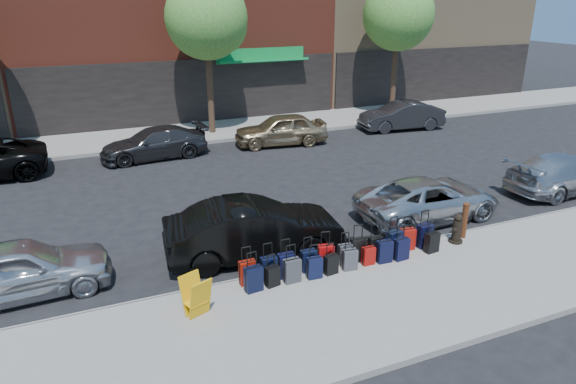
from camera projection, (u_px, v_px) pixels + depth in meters
name	position (u px, v px, depth m)	size (l,w,h in m)	color
ground	(273.00, 203.00, 17.17)	(120.00, 120.00, 0.00)	black
sidewalk_near	(379.00, 300.00, 11.57)	(60.00, 4.00, 0.15)	gray
sidewalk_far	(200.00, 132.00, 25.73)	(60.00, 4.00, 0.15)	gray
curb_near	(337.00, 261.00, 13.30)	(60.00, 0.08, 0.15)	gray
curb_far	(211.00, 142.00, 24.00)	(60.00, 0.08, 0.15)	gray
tree_center	(209.00, 20.00, 23.62)	(3.80, 3.80, 7.27)	black
tree_right	(401.00, 17.00, 27.45)	(3.80, 3.80, 7.27)	black
suitcase_front_0	(248.00, 272.00, 12.00)	(0.39, 0.22, 0.94)	maroon
suitcase_front_1	(269.00, 268.00, 12.20)	(0.39, 0.21, 0.93)	black
suitcase_front_2	(286.00, 265.00, 12.31)	(0.40, 0.22, 0.97)	black
suitcase_front_3	(308.00, 260.00, 12.57)	(0.37, 0.21, 0.90)	black
suitcase_front_4	(326.00, 256.00, 12.76)	(0.42, 0.29, 0.94)	#B00B0C
suitcase_front_5	(345.00, 254.00, 12.91)	(0.37, 0.23, 0.85)	#3A3B40
suitcase_front_6	(358.00, 250.00, 13.04)	(0.43, 0.26, 0.99)	black
suitcase_front_7	(375.00, 247.00, 13.25)	(0.38, 0.22, 0.90)	black
suitcase_front_8	(394.00, 242.00, 13.41)	(0.45, 0.29, 1.02)	black
suitcase_front_9	(407.00, 239.00, 13.64)	(0.41, 0.26, 0.94)	#941009
suitcase_front_10	(425.00, 236.00, 13.77)	(0.45, 0.27, 1.03)	black
suitcase_back_0	(253.00, 279.00, 11.72)	(0.43, 0.28, 0.96)	black
suitcase_back_1	(272.00, 276.00, 11.94)	(0.37, 0.26, 0.80)	black
suitcase_back_2	(292.00, 270.00, 12.09)	(0.40, 0.24, 0.95)	#353539
suitcase_back_3	(314.00, 268.00, 12.27)	(0.37, 0.23, 0.86)	black
suitcase_back_4	(331.00, 264.00, 12.46)	(0.36, 0.23, 0.80)	black
suitcase_back_5	(350.00, 260.00, 12.64)	(0.38, 0.25, 0.86)	#3D3D42
suitcase_back_6	(368.00, 256.00, 12.89)	(0.32, 0.19, 0.76)	#920D09
suitcase_back_7	(384.00, 251.00, 12.99)	(0.40, 0.25, 0.94)	black
suitcase_back_8	(401.00, 249.00, 13.12)	(0.41, 0.26, 0.93)	black
suitcase_back_10	(432.00, 242.00, 13.51)	(0.39, 0.26, 0.88)	black
fire_hydrant	(457.00, 229.00, 14.01)	(0.42, 0.38, 0.83)	black
bollard	(464.00, 220.00, 14.23)	(0.19, 0.19, 1.02)	#38190C
display_rack	(196.00, 296.00, 10.79)	(0.66, 0.69, 0.89)	#E4A30C
car_near_0	(19.00, 269.00, 11.67)	(1.61, 4.01, 1.37)	silver
car_near_1	(255.00, 230.00, 13.44)	(1.63, 4.66, 1.54)	black
car_near_2	(428.00, 199.00, 15.83)	(2.12, 4.59, 1.28)	silver
car_near_3	(566.00, 173.00, 17.97)	(1.88, 4.62, 1.34)	silver
car_far_1	(154.00, 143.00, 21.68)	(1.81, 4.45, 1.29)	#323234
car_far_2	(281.00, 129.00, 23.61)	(1.70, 4.23, 1.44)	tan
car_far_3	(401.00, 116.00, 26.29)	(1.51, 4.32, 1.42)	#2F2F31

